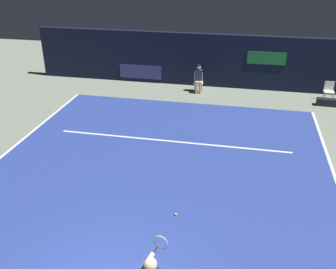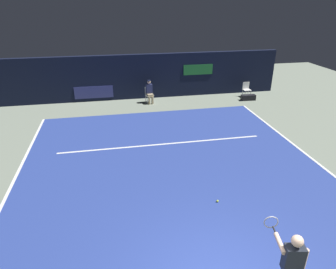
{
  "view_description": "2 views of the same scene",
  "coord_description": "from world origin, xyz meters",
  "px_view_note": "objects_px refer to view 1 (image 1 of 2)",
  "views": [
    {
      "loc": [
        2.35,
        -4.81,
        6.25
      ],
      "look_at": [
        0.08,
        6.05,
        0.79
      ],
      "focal_mm": 40.38,
      "sensor_mm": 36.0,
      "label": 1
    },
    {
      "loc": [
        -1.92,
        -3.92,
        5.59
      ],
      "look_at": [
        0.11,
        6.46,
        0.72
      ],
      "focal_mm": 32.1,
      "sensor_mm": 36.0,
      "label": 2
    }
  ],
  "objects_px": {
    "courtside_chair_near": "(329,90)",
    "tennis_ball": "(176,214)",
    "line_judge_on_chair": "(198,78)",
    "equipment_bag": "(326,102)"
  },
  "relations": [
    {
      "from": "courtside_chair_near",
      "to": "tennis_ball",
      "type": "relative_size",
      "value": 12.94
    },
    {
      "from": "courtside_chair_near",
      "to": "line_judge_on_chair",
      "type": "bearing_deg",
      "value": -179.4
    },
    {
      "from": "equipment_bag",
      "to": "courtside_chair_near",
      "type": "bearing_deg",
      "value": 79.56
    },
    {
      "from": "equipment_bag",
      "to": "line_judge_on_chair",
      "type": "bearing_deg",
      "value": 176.76
    },
    {
      "from": "line_judge_on_chair",
      "to": "tennis_ball",
      "type": "bearing_deg",
      "value": -85.74
    },
    {
      "from": "courtside_chair_near",
      "to": "tennis_ball",
      "type": "height_order",
      "value": "courtside_chair_near"
    },
    {
      "from": "line_judge_on_chair",
      "to": "equipment_bag",
      "type": "relative_size",
      "value": 1.57
    },
    {
      "from": "tennis_ball",
      "to": "equipment_bag",
      "type": "bearing_deg",
      "value": 60.35
    },
    {
      "from": "line_judge_on_chair",
      "to": "courtside_chair_near",
      "type": "distance_m",
      "value": 5.96
    },
    {
      "from": "line_judge_on_chair",
      "to": "courtside_chair_near",
      "type": "bearing_deg",
      "value": 0.6
    }
  ]
}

